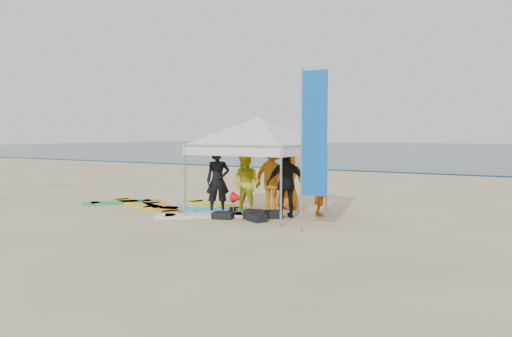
{
  "coord_description": "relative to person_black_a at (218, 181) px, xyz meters",
  "views": [
    {
      "loc": [
        6.89,
        -8.42,
        2.09
      ],
      "look_at": [
        0.52,
        2.6,
        1.2
      ],
      "focal_mm": 35.0,
      "sensor_mm": 36.0,
      "label": 1
    }
  ],
  "objects": [
    {
      "name": "ground",
      "position": [
        0.54,
        -2.41,
        -0.85
      ],
      "size": [
        120.0,
        120.0,
        0.0
      ],
      "primitive_type": "plane",
      "color": "beige",
      "rests_on": "ground"
    },
    {
      "name": "ocean",
      "position": [
        0.54,
        57.59,
        -0.81
      ],
      "size": [
        160.0,
        84.0,
        0.08
      ],
      "primitive_type": "cube",
      "color": "#0C2633",
      "rests_on": "ground"
    },
    {
      "name": "shoreline_foam",
      "position": [
        0.54,
        15.79,
        -0.85
      ],
      "size": [
        160.0,
        1.2,
        0.01
      ],
      "primitive_type": "cube",
      "color": "silver",
      "rests_on": "ground"
    },
    {
      "name": "person_black_a",
      "position": [
        0.0,
        0.0,
        0.0
      ],
      "size": [
        0.74,
        0.71,
        1.7
      ],
      "primitive_type": "imported",
      "rotation": [
        0.0,
        0.0,
        0.71
      ],
      "color": "black",
      "rests_on": "ground"
    },
    {
      "name": "person_yellow",
      "position": [
        0.75,
        0.21,
        -0.06
      ],
      "size": [
        0.79,
        0.63,
        1.59
      ],
      "primitive_type": "imported",
      "rotation": [
        0.0,
        0.0,
        0.04
      ],
      "color": "yellow",
      "rests_on": "ground"
    },
    {
      "name": "person_orange_a",
      "position": [
        1.25,
        0.74,
        0.11
      ],
      "size": [
        1.35,
        0.94,
        1.92
      ],
      "primitive_type": "imported",
      "rotation": [
        0.0,
        0.0,
        2.94
      ],
      "color": "#C86B11",
      "rests_on": "ground"
    },
    {
      "name": "person_black_b",
      "position": [
        1.92,
        0.21,
        -0.0
      ],
      "size": [
        1.05,
        0.92,
        1.7
      ],
      "primitive_type": "imported",
      "rotation": [
        0.0,
        0.0,
        3.77
      ],
      "color": "black",
      "rests_on": "ground"
    },
    {
      "name": "person_orange_b",
      "position": [
        1.35,
        1.46,
        -0.01
      ],
      "size": [
        0.9,
        0.67,
        1.69
      ],
      "primitive_type": "imported",
      "rotation": [
        0.0,
        0.0,
        3.31
      ],
      "color": "orange",
      "rests_on": "ground"
    },
    {
      "name": "person_seated",
      "position": [
        2.49,
        0.93,
        -0.34
      ],
      "size": [
        0.67,
        0.99,
        1.02
      ],
      "primitive_type": "imported",
      "rotation": [
        0.0,
        0.0,
        2.0
      ],
      "color": "orange",
      "rests_on": "ground"
    },
    {
      "name": "canopy_tent",
      "position": [
        1.0,
        0.41,
        1.66
      ],
      "size": [
        3.82,
        3.82,
        2.88
      ],
      "color": "#A5A5A8",
      "rests_on": "ground"
    },
    {
      "name": "feather_flag",
      "position": [
        3.27,
        -1.28,
        1.21
      ],
      "size": [
        0.59,
        0.04,
        3.49
      ],
      "color": "#A5A5A8",
      "rests_on": "ground"
    },
    {
      "name": "marker_pennant",
      "position": [
        0.85,
        -0.38,
        -0.36
      ],
      "size": [
        0.28,
        0.28,
        0.64
      ],
      "color": "#A5A5A8",
      "rests_on": "ground"
    },
    {
      "name": "gear_pile",
      "position": [
        1.26,
        -0.45,
        -0.75
      ],
      "size": [
        1.62,
        1.14,
        0.22
      ],
      "color": "black",
      "rests_on": "ground"
    },
    {
      "name": "surfboard_spread",
      "position": [
        -1.53,
        -0.02,
        -0.82
      ],
      "size": [
        5.26,
        2.98,
        0.07
      ],
      "color": "#2A9C5F",
      "rests_on": "ground"
    }
  ]
}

